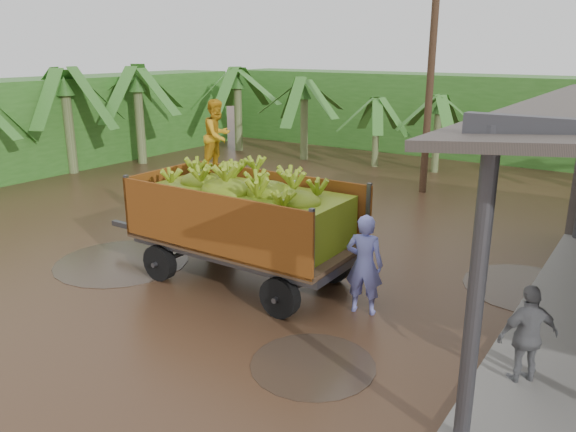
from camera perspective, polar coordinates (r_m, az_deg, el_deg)
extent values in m
plane|color=black|center=(12.83, -0.72, -5.05)|extent=(100.00, 100.00, 0.00)
cube|color=#2D661E|center=(27.40, 15.39, 9.96)|extent=(22.00, 3.00, 3.60)
cube|color=#2D661E|center=(25.14, -22.49, 8.73)|extent=(3.00, 18.00, 3.60)
cube|color=#47474C|center=(14.00, -14.87, -1.28)|extent=(1.86, 0.14, 0.12)
imported|color=#C58C17|center=(12.25, -7.19, 8.08)|extent=(0.62, 0.78, 1.56)
imported|color=#7A80DF|center=(10.42, 7.76, -4.89)|extent=(0.79, 0.61, 1.91)
imported|color=slate|center=(8.94, 23.19, -11.17)|extent=(0.93, 0.91, 1.57)
cylinder|color=#47301E|center=(19.30, 14.34, 14.34)|extent=(0.24, 0.24, 8.24)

